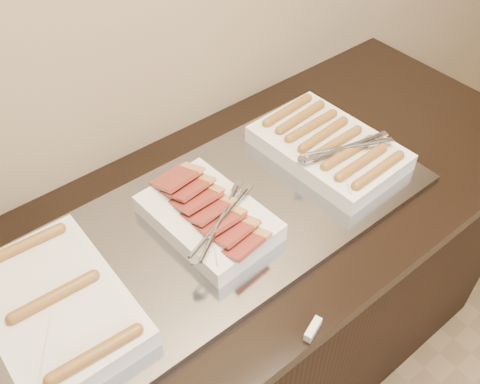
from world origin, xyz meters
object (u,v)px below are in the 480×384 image
Objects in this scene: dish_left at (56,305)px; dish_right at (329,147)px; counter at (215,326)px; dish_center at (209,216)px; warming_tray at (201,232)px.

dish_left is 0.99× the size of dish_right.
dish_right reaches higher than dish_left.
dish_left is at bearing 180.00° from counter.
counter is at bearing 70.90° from dish_center.
counter is 5.22× the size of dish_left.
dish_right is (0.43, -0.00, 0.04)m from warming_tray.
warming_tray is at bearing 180.00° from counter.
counter is 0.63m from dish_left.
dish_right is (0.80, -0.00, 0.01)m from dish_left.
dish_right is (0.41, -0.00, 0.50)m from counter.
warming_tray is at bearing 177.26° from dish_right.
dish_center is (-0.00, -0.00, 0.50)m from counter.
warming_tray reaches higher than counter.
dish_center is 0.41m from dish_right.
dish_center is at bearing 177.93° from dish_right.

